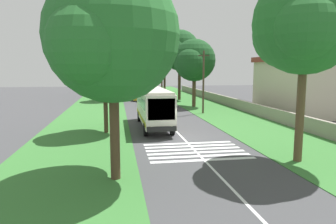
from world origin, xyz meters
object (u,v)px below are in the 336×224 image
Objects in this scene: utility_pole at (203,81)px; roadside_tree_left_1 at (113,58)px; trailing_car_1 at (138,97)px; coach_bus at (153,105)px; trailing_car_0 at (165,102)px; roadside_tree_right_2 at (178,51)px; roadside_tree_left_0 at (115,66)px; roadside_building at (309,84)px; roadside_tree_left_4 at (116,58)px; roadside_tree_left_3 at (103,69)px; roadside_tree_right_1 at (161,60)px; roadside_tree_right_4 at (193,61)px; trailing_car_2 at (134,94)px; roadside_tree_left_2 at (110,40)px; roadside_tree_right_3 at (301,26)px; roadside_tree_right_0 at (164,58)px.

roadside_tree_left_1 is at bearing 16.50° from utility_pole.
coach_bus is at bearing 179.49° from trailing_car_1.
roadside_tree_right_2 reaches higher than trailing_car_0.
roadside_building is (-19.98, -24.62, -2.45)m from roadside_tree_left_0.
roadside_tree_left_4 is (10.78, -0.13, 1.78)m from roadside_tree_left_0.
roadside_tree_left_1 reaches higher than roadside_building.
roadside_tree_right_1 is (49.12, -12.15, 2.15)m from roadside_tree_left_3.
roadside_tree_left_4 is at bearing 130.14° from roadside_tree_right_1.
roadside_tree_right_4 is (-11.27, -11.44, 0.61)m from roadside_tree_left_0.
trailing_car_2 is at bearing 0.23° from coach_bus.
roadside_tree_left_4 reaches higher than roadside_building.
roadside_tree_left_2 is at bearing 179.76° from roadside_tree_left_4.
roadside_tree_left_0 is 0.82× the size of roadside_tree_right_3.
roadside_tree_left_1 reaches higher than roadside_tree_right_3.
roadside_tree_right_2 reaches higher than roadside_tree_left_2.
roadside_tree_left_1 reaches higher than trailing_car_2.
trailing_car_1 is 0.43× the size of roadside_tree_right_4.
trailing_car_1 is (8.84, 3.51, 0.00)m from trailing_car_0.
utility_pole is (20.96, -0.07, -4.02)m from roadside_tree_right_3.
roadside_building is at bearing -71.75° from coach_bus.
roadside_tree_right_3 is at bearing -170.66° from trailing_car_2.
roadside_tree_left_2 is 61.90m from roadside_tree_right_1.
roadside_tree_left_0 is at bearing 7.78° from coach_bus.
roadside_building is at bearing -121.29° from trailing_car_0.
trailing_car_1 is at bearing 160.71° from roadside_tree_right_1.
roadside_tree_left_3 is 0.85× the size of roadside_tree_right_4.
coach_bus is at bearing -179.77° from trailing_car_2.
roadside_tree_left_2 reaches higher than trailing_car_2.
roadside_tree_left_0 is 0.89× the size of roadside_tree_left_2.
trailing_car_0 is 0.46× the size of roadside_tree_left_0.
trailing_car_1 and trailing_car_2 have the same top height.
utility_pole is (-38.90, -11.52, -4.13)m from roadside_tree_left_1.
roadside_tree_right_4 is at bearing -177.38° from roadside_tree_right_0.
utility_pole is at bearing 179.75° from roadside_tree_right_1.
roadside_tree_right_3 is at bearing 144.97° from roadside_building.
trailing_car_0 is 12.80m from roadside_tree_right_2.
trailing_car_0 is 21.80m from roadside_tree_left_3.
coach_bus is 32.43m from trailing_car_2.
roadside_tree_left_2 reaches higher than trailing_car_1.
trailing_car_1 is 0.34× the size of roadside_tree_right_2.
roadside_tree_left_0 reaches higher than trailing_car_0.
coach_bus is 38.90m from roadside_tree_right_0.
roadside_tree_right_3 reaches higher than roadside_tree_right_4.
roadside_tree_right_4 is 1.27× the size of utility_pole.
roadside_tree_right_3 is at bearing 179.81° from utility_pole.
trailing_car_0 is at bearing 21.76° from utility_pole.
roadside_building is (-1.45, -13.61, -0.43)m from utility_pole.
roadside_tree_right_1 is at bearing -29.09° from roadside_tree_left_0.
roadside_tree_left_4 is at bearing 91.06° from roadside_tree_right_0.
roadside_tree_left_3 is 0.77× the size of roadside_tree_right_0.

